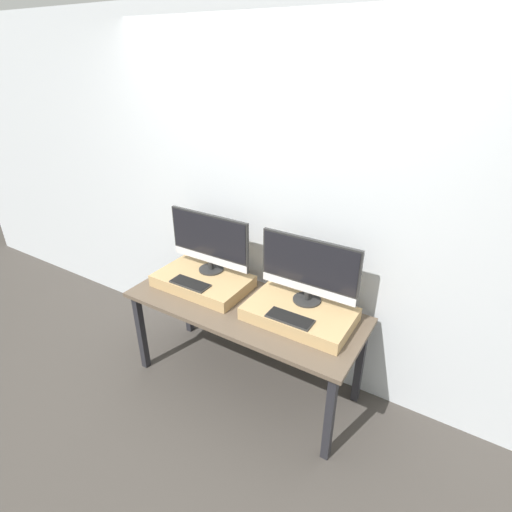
# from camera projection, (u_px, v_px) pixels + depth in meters

# --- Properties ---
(ground_plane) EXTENTS (12.00, 12.00, 0.00)m
(ground_plane) POSITION_uv_depth(u_px,v_px,m) (220.00, 410.00, 2.84)
(ground_plane) COLOR #423D38
(wall_back) EXTENTS (8.00, 0.04, 2.60)m
(wall_back) POSITION_uv_depth(u_px,v_px,m) (274.00, 207.00, 2.81)
(wall_back) COLOR silver
(wall_back) RESTS_ON ground_plane
(workbench) EXTENTS (1.68, 0.67, 0.71)m
(workbench) POSITION_uv_depth(u_px,v_px,m) (244.00, 314.00, 2.81)
(workbench) COLOR brown
(workbench) RESTS_ON ground_plane
(wooden_riser_left) EXTENTS (0.69, 0.42, 0.09)m
(wooden_riser_left) POSITION_uv_depth(u_px,v_px,m) (203.00, 281.00, 2.98)
(wooden_riser_left) COLOR tan
(wooden_riser_left) RESTS_ON workbench
(monitor_left) EXTENTS (0.67, 0.19, 0.45)m
(monitor_left) POSITION_uv_depth(u_px,v_px,m) (210.00, 241.00, 2.93)
(monitor_left) COLOR #282828
(monitor_left) RESTS_ON wooden_riser_left
(keyboard_left) EXTENTS (0.30, 0.12, 0.01)m
(keyboard_left) POSITION_uv_depth(u_px,v_px,m) (190.00, 283.00, 2.85)
(keyboard_left) COLOR #2D2D2D
(keyboard_left) RESTS_ON wooden_riser_left
(wooden_riser_right) EXTENTS (0.69, 0.42, 0.09)m
(wooden_riser_right) POSITION_uv_depth(u_px,v_px,m) (299.00, 314.00, 2.60)
(wooden_riser_right) COLOR tan
(wooden_riser_right) RESTS_ON workbench
(monitor_right) EXTENTS (0.67, 0.19, 0.45)m
(monitor_right) POSITION_uv_depth(u_px,v_px,m) (309.00, 269.00, 2.55)
(monitor_right) COLOR #282828
(monitor_right) RESTS_ON wooden_riser_right
(keyboard_right) EXTENTS (0.30, 0.12, 0.01)m
(keyboard_right) POSITION_uv_depth(u_px,v_px,m) (290.00, 318.00, 2.47)
(keyboard_right) COLOR #2D2D2D
(keyboard_right) RESTS_ON wooden_riser_right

